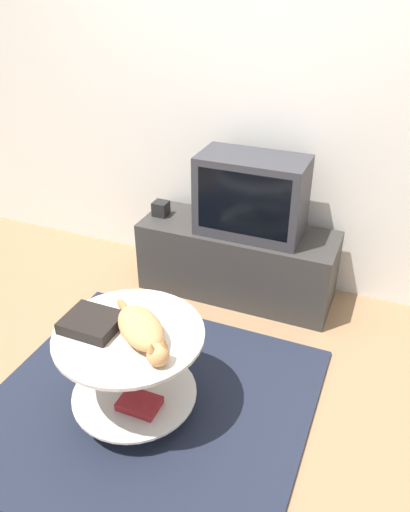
# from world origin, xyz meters

# --- Properties ---
(ground_plane) EXTENTS (12.00, 12.00, 0.00)m
(ground_plane) POSITION_xyz_m (0.00, 0.00, 0.00)
(ground_plane) COLOR #93704C
(wall_back) EXTENTS (8.00, 0.05, 2.60)m
(wall_back) POSITION_xyz_m (0.00, 1.46, 1.30)
(wall_back) COLOR silver
(wall_back) RESTS_ON ground_plane
(rug) EXTENTS (1.60, 1.50, 0.02)m
(rug) POSITION_xyz_m (0.00, 0.00, 0.01)
(rug) COLOR #1E2333
(rug) RESTS_ON ground_plane
(tv_stand) EXTENTS (1.28, 0.44, 0.49)m
(tv_stand) POSITION_xyz_m (0.07, 1.15, 0.24)
(tv_stand) COLOR #33302D
(tv_stand) RESTS_ON ground_plane
(tv) EXTENTS (0.65, 0.34, 0.50)m
(tv) POSITION_xyz_m (0.15, 1.14, 0.74)
(tv) COLOR #333338
(tv) RESTS_ON tv_stand
(speaker) EXTENTS (0.10, 0.10, 0.10)m
(speaker) POSITION_xyz_m (-0.48, 1.14, 0.53)
(speaker) COLOR black
(speaker) RESTS_ON tv_stand
(coffee_table) EXTENTS (0.70, 0.70, 0.50)m
(coffee_table) POSITION_xyz_m (-0.04, -0.06, 0.33)
(coffee_table) COLOR #B2B2B7
(coffee_table) RESTS_ON rug
(dvd_box) EXTENTS (0.25, 0.21, 0.06)m
(dvd_box) POSITION_xyz_m (-0.21, -0.09, 0.55)
(dvd_box) COLOR black
(dvd_box) RESTS_ON coffee_table
(cat) EXTENTS (0.44, 0.37, 0.12)m
(cat) POSITION_xyz_m (0.05, -0.08, 0.58)
(cat) COLOR tan
(cat) RESTS_ON coffee_table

